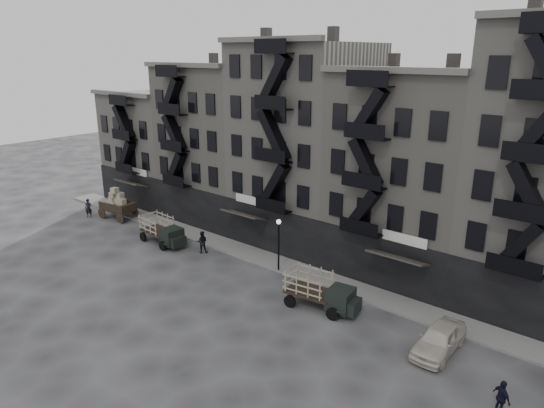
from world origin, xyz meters
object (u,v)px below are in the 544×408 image
Objects in this scene: pedestrian_west at (89,208)px; pedestrian_mid at (202,242)px; horse at (117,208)px; policeman at (502,398)px; car_east at (439,339)px; wagon at (117,201)px; stake_truck_west at (162,228)px; stake_truck_east at (320,289)px.

pedestrian_mid is at bearing -39.77° from pedestrian_west.
horse is 39.92m from policeman.
car_east is 36.82m from pedestrian_west.
wagon reaches higher than horse.
horse is 0.42× the size of wagon.
pedestrian_west is at bearing -174.29° from stake_truck_west.
wagon is at bearing 177.49° from car_east.
horse is 0.95× the size of policeman.
stake_truck_west reaches higher than policeman.
pedestrian_mid is (15.90, 1.18, 0.00)m from pedestrian_west.
policeman is (25.09, -4.12, -0.07)m from pedestrian_mid.
stake_truck_east is 2.68× the size of pedestrian_mid.
wagon is at bearing -9.39° from pedestrian_west.
stake_truck_west is 25.19m from car_east.
stake_truck_west is 4.37m from pedestrian_mid.
stake_truck_west is at bearing -16.08° from wagon.
pedestrian_mid is at bearing 177.28° from car_east.
stake_truck_east is at bearing 2.33° from stake_truck_west.
wagon is 2.08× the size of pedestrian_mid.
pedestrian_mid reaches higher than pedestrian_west.
car_east is 2.39× the size of pedestrian_mid.
stake_truck_east is at bearing -71.04° from horse.
pedestrian_west is (-11.64, -0.34, -0.44)m from stake_truck_west.
car_east is 5.14m from policeman.
pedestrian_west is at bearing -179.58° from car_east.
wagon is 3.22m from pedestrian_west.
stake_truck_west reaches higher than pedestrian_west.
pedestrian_mid is (13.35, -0.58, -0.87)m from wagon.
stake_truck_east reaches higher than horse.
stake_truck_east is 7.99m from car_east.
stake_truck_east is at bearing -177.92° from car_east.
stake_truck_west is 29.54m from policeman.
wagon is at bearing 27.09° from policeman.
pedestrian_west is 15.94m from pedestrian_mid.
stake_truck_west is at bearing -42.35° from pedestrian_west.
wagon is 0.78× the size of stake_truck_east.
wagon reaches higher than car_east.
wagon reaches higher than stake_truck_east.
stake_truck_east reaches higher than stake_truck_west.
wagon is at bearing -44.69° from pedestrian_mid.
car_east is (7.96, 0.25, -0.64)m from stake_truck_east.
car_east is 2.56× the size of policeman.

